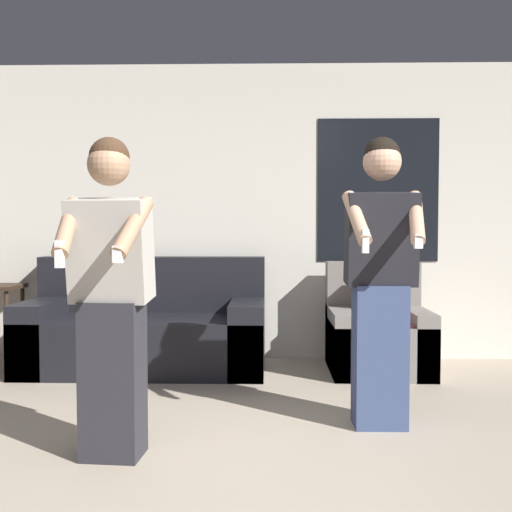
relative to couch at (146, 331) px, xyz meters
The scene contains 5 objects.
wall_back 1.38m from the couch, 31.68° to the left, with size 6.73×0.07×2.70m.
couch is the anchor object (origin of this frame).
armchair 1.97m from the couch, ahead, with size 0.81×0.81×0.91m.
person_left 2.08m from the couch, 83.29° to the right, with size 0.47×0.50×1.67m.
person_right 2.34m from the couch, 40.51° to the right, with size 0.48×0.47×1.74m.
Camera 1 is at (0.30, -2.38, 1.20)m, focal length 42.00 mm.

